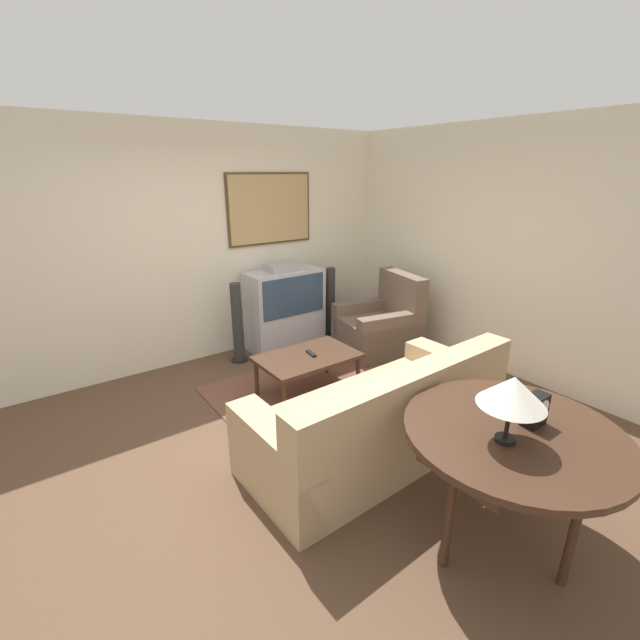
{
  "coord_description": "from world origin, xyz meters",
  "views": [
    {
      "loc": [
        -1.72,
        -2.67,
        2.19
      ],
      "look_at": [
        0.69,
        0.64,
        0.75
      ],
      "focal_mm": 24.0,
      "sensor_mm": 36.0,
      "label": 1
    }
  ],
  "objects_px": {
    "table_lamp": "(513,392)",
    "armchair": "(380,328)",
    "coffee_table": "(308,359)",
    "tv": "(285,308)",
    "speaker_tower_left": "(237,325)",
    "mantel_clock": "(535,410)",
    "couch": "(381,420)",
    "console_table": "(513,439)",
    "speaker_tower_right": "(330,305)"
  },
  "relations": [
    {
      "from": "tv",
      "to": "mantel_clock",
      "type": "distance_m",
      "value": 3.5
    },
    {
      "from": "console_table",
      "to": "table_lamp",
      "type": "height_order",
      "value": "table_lamp"
    },
    {
      "from": "couch",
      "to": "armchair",
      "type": "bearing_deg",
      "value": -134.71
    },
    {
      "from": "mantel_clock",
      "to": "speaker_tower_left",
      "type": "xyz_separation_m",
      "value": [
        -0.27,
        3.41,
        -0.42
      ]
    },
    {
      "from": "tv",
      "to": "mantel_clock",
      "type": "height_order",
      "value": "tv"
    },
    {
      "from": "mantel_clock",
      "to": "speaker_tower_right",
      "type": "xyz_separation_m",
      "value": [
        1.12,
        3.41,
        -0.42
      ]
    },
    {
      "from": "tv",
      "to": "speaker_tower_left",
      "type": "height_order",
      "value": "tv"
    },
    {
      "from": "couch",
      "to": "armchair",
      "type": "distance_m",
      "value": 2.13
    },
    {
      "from": "coffee_table",
      "to": "mantel_clock",
      "type": "relative_size",
      "value": 5.2
    },
    {
      "from": "couch",
      "to": "console_table",
      "type": "distance_m",
      "value": 1.14
    },
    {
      "from": "table_lamp",
      "to": "armchair",
      "type": "bearing_deg",
      "value": 58.69
    },
    {
      "from": "coffee_table",
      "to": "speaker_tower_right",
      "type": "xyz_separation_m",
      "value": [
        1.18,
        1.17,
        0.07
      ]
    },
    {
      "from": "couch",
      "to": "speaker_tower_left",
      "type": "height_order",
      "value": "speaker_tower_left"
    },
    {
      "from": "couch",
      "to": "mantel_clock",
      "type": "xyz_separation_m",
      "value": [
        0.15,
        -1.09,
        0.57
      ]
    },
    {
      "from": "armchair",
      "to": "console_table",
      "type": "distance_m",
      "value": 3.01
    },
    {
      "from": "coffee_table",
      "to": "speaker_tower_right",
      "type": "bearing_deg",
      "value": 44.7
    },
    {
      "from": "armchair",
      "to": "console_table",
      "type": "height_order",
      "value": "armchair"
    },
    {
      "from": "couch",
      "to": "console_table",
      "type": "height_order",
      "value": "couch"
    },
    {
      "from": "couch",
      "to": "armchair",
      "type": "xyz_separation_m",
      "value": [
        1.46,
        1.55,
        0.0
      ]
    },
    {
      "from": "tv",
      "to": "mantel_clock",
      "type": "relative_size",
      "value": 5.81
    },
    {
      "from": "armchair",
      "to": "tv",
      "type": "bearing_deg",
      "value": -121.34
    },
    {
      "from": "coffee_table",
      "to": "armchair",
      "type": "bearing_deg",
      "value": 16.05
    },
    {
      "from": "armchair",
      "to": "speaker_tower_right",
      "type": "relative_size",
      "value": 1.06
    },
    {
      "from": "armchair",
      "to": "coffee_table",
      "type": "relative_size",
      "value": 1.04
    },
    {
      "from": "speaker_tower_left",
      "to": "table_lamp",
      "type": "bearing_deg",
      "value": -90.27
    },
    {
      "from": "couch",
      "to": "speaker_tower_left",
      "type": "relative_size",
      "value": 2.25
    },
    {
      "from": "mantel_clock",
      "to": "speaker_tower_left",
      "type": "distance_m",
      "value": 3.44
    },
    {
      "from": "tv",
      "to": "couch",
      "type": "height_order",
      "value": "tv"
    },
    {
      "from": "console_table",
      "to": "speaker_tower_right",
      "type": "bearing_deg",
      "value": 69.61
    },
    {
      "from": "couch",
      "to": "coffee_table",
      "type": "bearing_deg",
      "value": -95.39
    },
    {
      "from": "coffee_table",
      "to": "mantel_clock",
      "type": "height_order",
      "value": "mantel_clock"
    },
    {
      "from": "coffee_table",
      "to": "speaker_tower_right",
      "type": "distance_m",
      "value": 1.67
    },
    {
      "from": "speaker_tower_left",
      "to": "speaker_tower_right",
      "type": "bearing_deg",
      "value": 0.0
    },
    {
      "from": "coffee_table",
      "to": "mantel_clock",
      "type": "xyz_separation_m",
      "value": [
        0.07,
        -2.24,
        0.49
      ]
    },
    {
      "from": "speaker_tower_left",
      "to": "speaker_tower_right",
      "type": "height_order",
      "value": "same"
    },
    {
      "from": "speaker_tower_left",
      "to": "coffee_table",
      "type": "bearing_deg",
      "value": -80.14
    },
    {
      "from": "mantel_clock",
      "to": "speaker_tower_left",
      "type": "bearing_deg",
      "value": 94.53
    },
    {
      "from": "mantel_clock",
      "to": "console_table",
      "type": "bearing_deg",
      "value": 169.12
    },
    {
      "from": "coffee_table",
      "to": "tv",
      "type": "bearing_deg",
      "value": 68.19
    },
    {
      "from": "table_lamp",
      "to": "mantel_clock",
      "type": "distance_m",
      "value": 0.35
    },
    {
      "from": "table_lamp",
      "to": "speaker_tower_right",
      "type": "xyz_separation_m",
      "value": [
        1.4,
        3.41,
        -0.63
      ]
    },
    {
      "from": "console_table",
      "to": "tv",
      "type": "bearing_deg",
      "value": 80.69
    },
    {
      "from": "coffee_table",
      "to": "couch",
      "type": "bearing_deg",
      "value": -94.1
    },
    {
      "from": "speaker_tower_right",
      "to": "armchair",
      "type": "bearing_deg",
      "value": -75.7
    },
    {
      "from": "tv",
      "to": "mantel_clock",
      "type": "xyz_separation_m",
      "value": [
        -0.42,
        -3.46,
        0.36
      ]
    },
    {
      "from": "tv",
      "to": "armchair",
      "type": "bearing_deg",
      "value": -42.89
    },
    {
      "from": "console_table",
      "to": "speaker_tower_left",
      "type": "distance_m",
      "value": 3.39
    },
    {
      "from": "tv",
      "to": "table_lamp",
      "type": "bearing_deg",
      "value": -101.59
    },
    {
      "from": "coffee_table",
      "to": "mantel_clock",
      "type": "distance_m",
      "value": 2.29
    },
    {
      "from": "tv",
      "to": "speaker_tower_right",
      "type": "bearing_deg",
      "value": -4.41
    }
  ]
}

